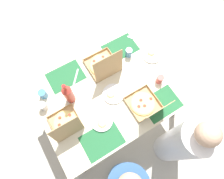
# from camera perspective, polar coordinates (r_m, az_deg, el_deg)

# --- Properties ---
(ground_plane) EXTENTS (6.00, 6.00, 0.00)m
(ground_plane) POSITION_cam_1_polar(r_m,az_deg,el_deg) (2.62, 0.00, -6.25)
(ground_plane) COLOR beige
(dining_table) EXTENTS (1.48, 1.05, 0.77)m
(dining_table) POSITION_cam_1_polar(r_m,az_deg,el_deg) (1.99, 0.00, -1.13)
(dining_table) COLOR #3F3328
(dining_table) RESTS_ON ground_plane
(placemat_near_left) EXTENTS (0.36, 0.26, 0.00)m
(placemat_near_left) POSITION_cam_1_polar(r_m,az_deg,el_deg) (2.13, 2.52, 12.41)
(placemat_near_left) COLOR #236638
(placemat_near_left) RESTS_ON dining_table
(placemat_near_right) EXTENTS (0.36, 0.26, 0.00)m
(placemat_near_right) POSITION_cam_1_polar(r_m,az_deg,el_deg) (2.01, -13.80, 3.91)
(placemat_near_right) COLOR #236638
(placemat_near_right) RESTS_ON dining_table
(placemat_far_left) EXTENTS (0.36, 0.26, 0.00)m
(placemat_far_left) POSITION_cam_1_polar(r_m,az_deg,el_deg) (1.90, 14.59, -4.11)
(placemat_far_left) COLOR #236638
(placemat_far_left) RESTS_ON dining_table
(placemat_far_right) EXTENTS (0.36, 0.26, 0.00)m
(placemat_far_right) POSITION_cam_1_polar(r_m,az_deg,el_deg) (1.77, -3.06, -14.94)
(placemat_far_right) COLOR #236638
(placemat_far_right) RESTS_ON dining_table
(pizza_box_center) EXTENTS (0.28, 0.32, 0.32)m
(pizza_box_center) POSITION_cam_1_polar(r_m,az_deg,el_deg) (1.82, 10.09, -4.63)
(pizza_box_center) COLOR tan
(pizza_box_center) RESTS_ON dining_table
(pizza_box_corner_right) EXTENTS (0.26, 0.27, 0.30)m
(pizza_box_corner_right) POSITION_cam_1_polar(r_m,az_deg,el_deg) (1.80, -13.76, -10.06)
(pizza_box_corner_right) COLOR tan
(pizza_box_corner_right) RESTS_ON dining_table
(pizza_box_corner_left) EXTENTS (0.31, 0.31, 0.34)m
(pizza_box_corner_left) POSITION_cam_1_polar(r_m,az_deg,el_deg) (1.96, -2.57, 7.33)
(pizza_box_corner_left) COLOR tan
(pizza_box_corner_left) RESTS_ON dining_table
(plate_near_right) EXTENTS (0.21, 0.21, 0.03)m
(plate_near_right) POSITION_cam_1_polar(r_m,az_deg,el_deg) (2.11, 11.86, 10.27)
(plate_near_right) COLOR white
(plate_near_right) RESTS_ON dining_table
(plate_far_right) EXTENTS (0.22, 0.22, 0.03)m
(plate_far_right) POSITION_cam_1_polar(r_m,az_deg,el_deg) (1.87, 0.32, -1.32)
(plate_far_right) COLOR white
(plate_far_right) RESTS_ON dining_table
(plate_middle) EXTENTS (0.21, 0.21, 0.03)m
(plate_middle) POSITION_cam_1_polar(r_m,az_deg,el_deg) (1.79, -3.11, -9.44)
(plate_middle) COLOR white
(plate_middle) RESTS_ON dining_table
(soda_bottle) EXTENTS (0.09, 0.09, 0.32)m
(soda_bottle) POSITION_cam_1_polar(r_m,az_deg,el_deg) (1.78, -13.01, -1.34)
(soda_bottle) COLOR #B2382D
(soda_bottle) RESTS_ON dining_table
(cup_spare) EXTENTS (0.08, 0.08, 0.09)m
(cup_spare) POSITION_cam_1_polar(r_m,az_deg,el_deg) (1.90, -20.07, -4.73)
(cup_spare) COLOR silver
(cup_spare) RESTS_ON dining_table
(cup_dark) EXTENTS (0.07, 0.07, 0.09)m
(cup_dark) POSITION_cam_1_polar(r_m,az_deg,el_deg) (1.95, 14.16, 3.00)
(cup_dark) COLOR #BF4742
(cup_dark) RESTS_ON dining_table
(cup_clear_left) EXTENTS (0.08, 0.08, 0.09)m
(cup_clear_left) POSITION_cam_1_polar(r_m,az_deg,el_deg) (1.95, -20.08, -1.34)
(cup_clear_left) COLOR teal
(cup_clear_left) RESTS_ON dining_table
(cup_red) EXTENTS (0.07, 0.07, 0.10)m
(cup_red) POSITION_cam_1_polar(r_m,az_deg,el_deg) (2.04, 5.05, 11.00)
(cup_red) COLOR teal
(cup_red) RESTS_ON dining_table
(knife_by_far_right) EXTENTS (0.14, 0.18, 0.00)m
(knife_by_far_right) POSITION_cam_1_polar(r_m,az_deg,el_deg) (2.21, 7.34, 14.73)
(knife_by_far_right) COLOR #B7B7BC
(knife_by_far_right) RESTS_ON dining_table
(knife_by_near_left) EXTENTS (0.10, 0.20, 0.00)m
(knife_by_near_left) POSITION_cam_1_polar(r_m,az_deg,el_deg) (2.01, 18.95, 0.84)
(knife_by_near_left) COLOR #B7B7BC
(knife_by_near_left) RESTS_ON dining_table
(knife_by_near_right) EXTENTS (0.15, 0.17, 0.00)m
(knife_by_near_right) POSITION_cam_1_polar(r_m,az_deg,el_deg) (1.98, -10.90, 3.48)
(knife_by_near_right) COLOR #B7B7BC
(knife_by_near_right) RESTS_ON dining_table
(diner_left_seat) EXTENTS (0.32, 0.32, 1.24)m
(diner_left_seat) POSITION_cam_1_polar(r_m,az_deg,el_deg) (2.09, 19.98, -14.94)
(diner_left_seat) COLOR white
(diner_left_seat) RESTS_ON ground_plane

